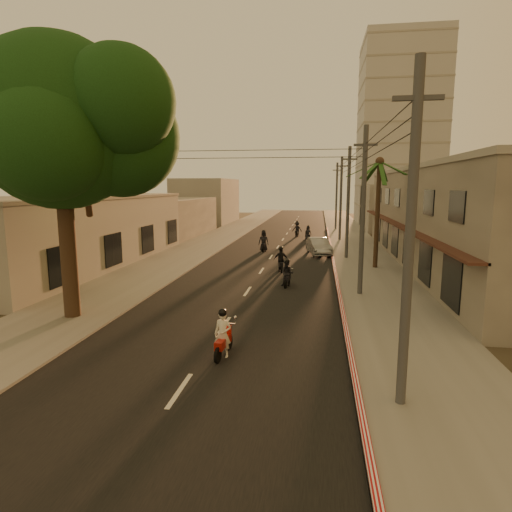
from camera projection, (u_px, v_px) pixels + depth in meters
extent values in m
plane|color=#383023|center=(213.00, 342.00, 16.37)|extent=(160.00, 160.00, 0.00)
cube|color=black|center=(271.00, 257.00, 35.90)|extent=(10.00, 140.00, 0.02)
cube|color=slate|center=(362.00, 259.00, 34.81)|extent=(5.00, 140.00, 0.12)
cube|color=slate|center=(185.00, 254.00, 36.97)|extent=(5.00, 140.00, 0.12)
cube|color=#AC1217|center=(335.00, 269.00, 30.27)|extent=(0.20, 60.00, 0.20)
cube|color=gray|center=(458.00, 219.00, 31.37)|extent=(8.00, 34.00, 7.00)
cube|color=#9C978D|center=(461.00, 168.00, 30.78)|extent=(8.20, 34.20, 0.30)
cube|color=#45241B|center=(397.00, 224.00, 32.05)|extent=(0.80, 34.00, 0.12)
cube|color=#9C978D|center=(74.00, 233.00, 31.64)|extent=(8.00, 24.00, 5.00)
cube|color=gray|center=(72.00, 197.00, 31.22)|extent=(8.20, 24.20, 0.20)
cube|color=#B7B5B2|center=(399.00, 133.00, 66.48)|extent=(12.00, 12.00, 28.00)
cylinder|color=black|center=(68.00, 253.00, 18.84)|extent=(0.70, 0.70, 6.00)
cylinder|color=black|center=(86.00, 184.00, 18.63)|extent=(1.22, 2.17, 3.04)
cylinder|color=black|center=(46.00, 179.00, 18.12)|extent=(1.31, 1.49, 2.73)
sphere|color=black|center=(59.00, 123.00, 17.95)|extent=(7.20, 7.20, 7.20)
sphere|color=black|center=(120.00, 138.00, 18.69)|extent=(5.20, 5.20, 5.20)
sphere|color=black|center=(33.00, 134.00, 19.04)|extent=(4.80, 4.80, 4.80)
sphere|color=black|center=(47.00, 141.00, 16.26)|extent=(4.60, 4.60, 4.60)
sphere|color=black|center=(120.00, 102.00, 16.92)|extent=(4.40, 4.40, 4.40)
sphere|color=black|center=(112.00, 106.00, 19.95)|extent=(4.40, 4.40, 4.40)
cylinder|color=black|center=(377.00, 216.00, 30.23)|extent=(0.32, 0.32, 7.60)
sphere|color=black|center=(380.00, 161.00, 29.62)|extent=(0.60, 0.60, 0.60)
cylinder|color=#38383A|center=(410.00, 242.00, 10.85)|extent=(0.26, 0.26, 9.00)
cube|color=#38383A|center=(418.00, 98.00, 10.28)|extent=(1.20, 0.12, 0.12)
cylinder|color=#38383A|center=(363.00, 213.00, 22.57)|extent=(0.26, 0.26, 9.00)
cube|color=#38383A|center=(366.00, 145.00, 22.00)|extent=(1.20, 0.12, 0.12)
cylinder|color=#38383A|center=(348.00, 204.00, 34.28)|extent=(0.26, 0.26, 9.00)
cube|color=#38383A|center=(350.00, 159.00, 33.71)|extent=(1.20, 0.12, 0.12)
cylinder|color=#38383A|center=(341.00, 199.00, 46.00)|extent=(0.26, 0.26, 9.00)
cube|color=#38383A|center=(342.00, 166.00, 45.43)|extent=(1.20, 0.12, 0.12)
cylinder|color=#38383A|center=(336.00, 197.00, 57.71)|extent=(0.26, 0.26, 9.00)
cube|color=#38383A|center=(337.00, 170.00, 57.15)|extent=(1.20, 0.12, 0.12)
cube|color=#9C978D|center=(394.00, 208.00, 57.81)|extent=(8.00, 14.00, 6.00)
cube|color=#9C978D|center=(168.00, 217.00, 51.22)|extent=(8.00, 14.00, 4.40)
cube|color=#9C978D|center=(207.00, 201.00, 68.58)|extent=(8.00, 14.00, 7.00)
cylinder|color=black|center=(229.00, 342.00, 15.56)|extent=(0.16, 0.56, 0.55)
cylinder|color=black|center=(218.00, 355.00, 14.39)|extent=(0.16, 0.56, 0.55)
cube|color=#A2150C|center=(223.00, 342.00, 14.86)|extent=(0.39, 1.11, 0.30)
cube|color=#A2150C|center=(227.00, 333.00, 15.31)|extent=(0.30, 0.13, 0.59)
cylinder|color=silver|center=(228.00, 323.00, 15.37)|extent=(0.54, 0.10, 0.04)
imported|color=silver|center=(223.00, 334.00, 14.82)|extent=(0.69, 0.52, 1.66)
sphere|color=black|center=(223.00, 313.00, 14.69)|extent=(0.30, 0.30, 0.30)
sphere|color=silver|center=(221.00, 316.00, 15.37)|extent=(0.12, 0.12, 0.12)
sphere|color=silver|center=(235.00, 317.00, 15.24)|extent=(0.12, 0.12, 0.12)
cylinder|color=black|center=(289.00, 280.00, 26.01)|extent=(0.15, 0.53, 0.52)
cylinder|color=black|center=(285.00, 284.00, 24.89)|extent=(0.15, 0.53, 0.52)
cube|color=black|center=(287.00, 278.00, 25.34)|extent=(0.36, 1.05, 0.28)
cube|color=black|center=(288.00, 274.00, 25.76)|extent=(0.29, 0.12, 0.56)
cylinder|color=silver|center=(289.00, 268.00, 25.82)|extent=(0.51, 0.09, 0.04)
imported|color=black|center=(287.00, 274.00, 25.30)|extent=(0.88, 0.75, 1.57)
sphere|color=black|center=(287.00, 261.00, 25.18)|extent=(0.28, 0.28, 0.28)
cylinder|color=black|center=(280.00, 266.00, 30.52)|extent=(0.19, 0.57, 0.56)
cylinder|color=black|center=(281.00, 269.00, 29.29)|extent=(0.19, 0.57, 0.56)
cube|color=black|center=(281.00, 264.00, 29.79)|extent=(0.46, 1.13, 0.30)
cube|color=black|center=(280.00, 260.00, 30.26)|extent=(0.31, 0.15, 0.60)
cylinder|color=silver|center=(280.00, 255.00, 30.32)|extent=(0.55, 0.13, 0.04)
imported|color=black|center=(281.00, 260.00, 29.74)|extent=(1.12, 0.73, 1.68)
sphere|color=black|center=(281.00, 248.00, 29.62)|extent=(0.30, 0.30, 0.30)
cylinder|color=black|center=(264.00, 247.00, 39.79)|extent=(0.14, 0.63, 0.62)
cylinder|color=black|center=(263.00, 249.00, 38.43)|extent=(0.14, 0.63, 0.62)
cube|color=black|center=(264.00, 245.00, 38.98)|extent=(0.37, 1.23, 0.33)
cube|color=black|center=(264.00, 242.00, 39.50)|extent=(0.34, 0.13, 0.67)
cylinder|color=silver|center=(264.00, 238.00, 39.57)|extent=(0.61, 0.07, 0.04)
imported|color=black|center=(264.00, 241.00, 38.93)|extent=(0.97, 0.68, 1.86)
sphere|color=black|center=(264.00, 232.00, 38.79)|extent=(0.33, 0.33, 0.33)
cylinder|color=black|center=(298.00, 233.00, 51.21)|extent=(0.17, 0.60, 0.59)
cylinder|color=black|center=(296.00, 235.00, 49.96)|extent=(0.17, 0.60, 0.59)
cube|color=black|center=(297.00, 232.00, 50.47)|extent=(0.42, 1.18, 0.32)
cube|color=black|center=(298.00, 230.00, 50.94)|extent=(0.32, 0.14, 0.63)
cylinder|color=silver|center=(298.00, 227.00, 51.00)|extent=(0.58, 0.10, 0.04)
imported|color=black|center=(297.00, 229.00, 50.42)|extent=(1.28, 0.91, 1.76)
sphere|color=black|center=(297.00, 222.00, 50.28)|extent=(0.32, 0.32, 0.32)
imported|color=#919398|center=(319.00, 246.00, 37.08)|extent=(3.34, 5.07, 1.47)
cylinder|color=black|center=(306.00, 237.00, 48.10)|extent=(0.25, 0.51, 0.51)
cylinder|color=black|center=(309.00, 238.00, 47.01)|extent=(0.25, 0.51, 0.51)
cube|color=black|center=(308.00, 235.00, 47.45)|extent=(0.57, 1.02, 0.27)
cube|color=black|center=(307.00, 234.00, 47.86)|extent=(0.29, 0.17, 0.54)
cylinder|color=silver|center=(306.00, 231.00, 47.92)|extent=(0.48, 0.20, 0.04)
imported|color=black|center=(308.00, 233.00, 47.41)|extent=(1.04, 0.94, 1.52)
sphere|color=black|center=(308.00, 227.00, 47.29)|extent=(0.27, 0.27, 0.27)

